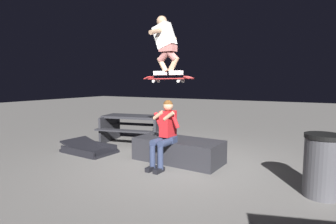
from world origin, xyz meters
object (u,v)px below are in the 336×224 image
object	(u,v)px
ledge_box_main	(178,150)
skater_airborne	(165,43)
kicker_ramp	(89,150)
picnic_table_back	(135,125)
person_sitting_on_ledge	(165,130)
trash_bin	(322,165)
skateboard	(168,79)

from	to	relation	value
ledge_box_main	skater_airborne	xyz separation A→B (m)	(0.10, 0.36, 2.17)
kicker_ramp	picnic_table_back	size ratio (longest dim) A/B	0.67
kicker_ramp	person_sitting_on_ledge	bearing A→B (deg)	176.93
kicker_ramp	trash_bin	distance (m)	4.82
kicker_ramp	trash_bin	xyz separation A→B (m)	(-4.79, 0.23, 0.40)
picnic_table_back	skater_airborne	bearing A→B (deg)	141.39
trash_bin	picnic_table_back	bearing A→B (deg)	-19.83
kicker_ramp	picnic_table_back	xyz separation A→B (m)	(-0.35, -1.37, 0.44)
skater_airborne	trash_bin	bearing A→B (deg)	175.34
person_sitting_on_ledge	skater_airborne	xyz separation A→B (m)	(0.05, -0.10, 1.68)
skateboard	kicker_ramp	distance (m)	2.71
skater_airborne	skateboard	bearing A→B (deg)	176.88
skateboard	skater_airborne	xyz separation A→B (m)	(0.06, -0.00, 0.69)
kicker_ramp	ledge_box_main	bearing A→B (deg)	-170.94
ledge_box_main	person_sitting_on_ledge	xyz separation A→B (m)	(0.05, 0.46, 0.49)
skateboard	person_sitting_on_ledge	bearing A→B (deg)	83.77
ledge_box_main	picnic_table_back	world-z (taller)	picnic_table_back
skater_airborne	kicker_ramp	world-z (taller)	skater_airborne
ledge_box_main	person_sitting_on_ledge	distance (m)	0.67
person_sitting_on_ledge	trash_bin	world-z (taller)	person_sitting_on_ledge
skateboard	picnic_table_back	size ratio (longest dim) A/B	0.53
kicker_ramp	trash_bin	size ratio (longest dim) A/B	1.40
trash_bin	skateboard	bearing A→B (deg)	-4.70
kicker_ramp	skater_airborne	bearing A→B (deg)	179.65
skater_airborne	picnic_table_back	bearing A→B (deg)	-38.61
picnic_table_back	trash_bin	xyz separation A→B (m)	(-4.44, 1.60, -0.04)
kicker_ramp	picnic_table_back	distance (m)	1.48
person_sitting_on_ledge	skateboard	bearing A→B (deg)	-96.23
person_sitting_on_ledge	skater_airborne	size ratio (longest dim) A/B	1.17
person_sitting_on_ledge	kicker_ramp	distance (m)	2.23
ledge_box_main	trash_bin	distance (m)	2.69
person_sitting_on_ledge	kicker_ramp	xyz separation A→B (m)	(2.13, -0.11, -0.67)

